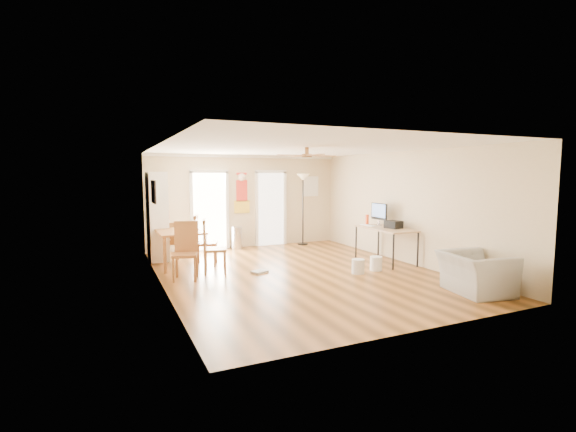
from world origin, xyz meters
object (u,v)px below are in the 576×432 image
dining_chair_far (171,241)px  dining_chair_right_a (206,241)px  bookshelf (157,216)px  wastebasket_b (376,263)px  armchair (476,273)px  dining_table (179,247)px  computer_desk (385,245)px  printer (393,224)px  wastebasket_a (358,266)px  torchiere_lamp (303,209)px  dining_chair_right_b (215,246)px  dining_chair_near (185,251)px  trash_can (237,238)px

dining_chair_far → dining_chair_right_a: bearing=128.0°
bookshelf → wastebasket_b: size_ratio=6.99×
dining_chair_right_a → armchair: (3.75, -4.12, -0.22)m
dining_table → computer_desk: bearing=-21.1°
dining_chair_right_a → wastebasket_b: dining_chair_right_a is taller
printer → wastebasket_a: 1.64m
dining_chair_right_a → dining_chair_far: 1.19m
bookshelf → torchiere_lamp: bearing=-12.7°
bookshelf → dining_chair_right_a: bookshelf is taller
dining_chair_right_a → wastebasket_b: bearing=-102.8°
dining_chair_right_a → wastebasket_a: 3.44m
dining_chair_right_b → wastebasket_b: 3.46m
dining_chair_near → printer: (4.72, -0.40, 0.34)m
dining_chair_near → dining_chair_far: 2.12m
dining_chair_far → wastebasket_b: 4.89m
printer → dining_chair_far: bearing=140.8°
dining_chair_right_b → trash_can: (1.24, 2.47, -0.25)m
dining_chair_right_b → wastebasket_a: 3.02m
printer → computer_desk: bearing=126.1°
computer_desk → armchair: computer_desk is taller
trash_can → printer: size_ratio=1.81×
dining_chair_right_a → computer_desk: dining_chair_right_a is taller
torchiere_lamp → wastebasket_a: bearing=-98.3°
bookshelf → dining_table: 1.11m
trash_can → dining_chair_far: bearing=-160.0°
dining_chair_right_b → dining_chair_far: (-0.63, 1.79, -0.11)m
computer_desk → trash_can: bearing=131.0°
torchiere_lamp → computer_desk: size_ratio=1.37×
printer → wastebasket_b: size_ratio=1.13×
dining_table → wastebasket_a: bearing=-36.6°
bookshelf → trash_can: bookshelf is taller
wastebasket_b → printer: bearing=30.4°
printer → wastebasket_b: (-0.84, -0.49, -0.75)m
dining_chair_right_a → wastebasket_a: dining_chair_right_a is taller
bookshelf → computer_desk: bookshelf is taller
bookshelf → dining_chair_right_b: bearing=-83.5°
dining_chair_right_a → printer: 4.34m
wastebasket_b → armchair: 2.19m
wastebasket_a → dining_chair_right_b: bearing=154.4°
computer_desk → wastebasket_b: computer_desk is taller
dining_table → dining_chair_far: 0.67m
dining_chair_right_a → trash_can: 2.11m
dining_chair_right_a → armchair: 5.57m
bookshelf → torchiere_lamp: 4.18m
torchiere_lamp → bookshelf: bearing=-173.9°
bookshelf → wastebasket_a: size_ratio=6.99×
trash_can → computer_desk: 4.08m
dining_chair_right_b → dining_table: bearing=39.6°
dining_chair_far → printer: size_ratio=2.66×
dining_table → dining_chair_far: dining_chair_far is taller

